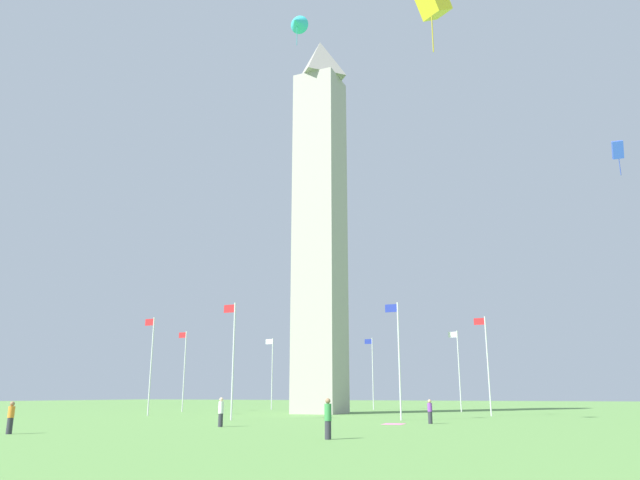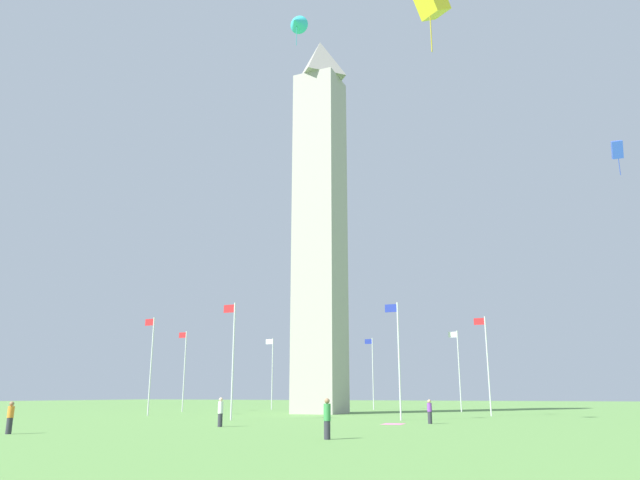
# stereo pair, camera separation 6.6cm
# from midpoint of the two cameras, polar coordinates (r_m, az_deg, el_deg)

# --- Properties ---
(ground_plane) EXTENTS (260.00, 260.00, 0.00)m
(ground_plane) POSITION_cam_midpoint_polar(r_m,az_deg,el_deg) (64.28, -0.03, -16.20)
(ground_plane) COLOR #609347
(obelisk_monument) EXTENTS (4.76, 4.76, 43.28)m
(obelisk_monument) POSITION_cam_midpoint_polar(r_m,az_deg,el_deg) (67.19, -0.03, 2.58)
(obelisk_monument) COLOR #A8A399
(obelisk_monument) RESTS_ON ground
(flagpole_n) EXTENTS (1.12, 0.14, 9.17)m
(flagpole_n) POSITION_cam_midpoint_polar(r_m,az_deg,el_deg) (72.98, -12.82, -11.72)
(flagpole_n) COLOR silver
(flagpole_n) RESTS_ON ground
(flagpole_ne) EXTENTS (1.12, 0.14, 9.17)m
(flagpole_ne) POSITION_cam_midpoint_polar(r_m,az_deg,el_deg) (60.27, -15.82, -11.04)
(flagpole_ne) COLOR silver
(flagpole_ne) RESTS_ON ground
(flagpole_e) EXTENTS (1.12, 0.14, 9.17)m
(flagpole_e) POSITION_cam_midpoint_polar(r_m,az_deg,el_deg) (49.08, -8.33, -10.77)
(flagpole_e) COLOR silver
(flagpole_e) RESTS_ON ground
(flagpole_se) EXTENTS (1.12, 0.14, 9.17)m
(flagpole_se) POSITION_cam_midpoint_polar(r_m,az_deg,el_deg) (48.72, 7.44, -10.78)
(flagpole_se) COLOR silver
(flagpole_se) RESTS_ON ground
(flagpole_s) EXTENTS (1.12, 0.14, 9.17)m
(flagpole_s) POSITION_cam_midpoint_polar(r_m,az_deg,el_deg) (59.55, 15.58, -11.02)
(flagpole_s) COLOR silver
(flagpole_s) RESTS_ON ground
(flagpole_sw) EXTENTS (1.12, 0.14, 9.17)m
(flagpole_sw) POSITION_cam_midpoint_polar(r_m,az_deg,el_deg) (72.39, 13.01, -11.69)
(flagpole_sw) COLOR silver
(flagpole_sw) RESTS_ON ground
(flagpole_w) EXTENTS (1.12, 0.14, 9.17)m
(flagpole_w) POSITION_cam_midpoint_polar(r_m,az_deg,el_deg) (80.40, 4.98, -12.24)
(flagpole_w) COLOR silver
(flagpole_w) RESTS_ON ground
(flagpole_nw) EXTENTS (1.12, 0.14, 9.17)m
(flagpole_nw) POSITION_cam_midpoint_polar(r_m,az_deg,el_deg) (80.62, -4.63, -12.25)
(flagpole_nw) COLOR silver
(flagpole_nw) RESTS_ON ground
(person_purple_shirt) EXTENTS (0.32, 0.32, 1.61)m
(person_purple_shirt) POSITION_cam_midpoint_polar(r_m,az_deg,el_deg) (43.35, 10.37, -15.77)
(person_purple_shirt) COLOR #2D2D38
(person_purple_shirt) RESTS_ON ground
(person_white_shirt) EXTENTS (0.32, 0.32, 1.76)m
(person_white_shirt) POSITION_cam_midpoint_polar(r_m,az_deg,el_deg) (39.26, -9.46, -15.85)
(person_white_shirt) COLOR #2D2D38
(person_white_shirt) RESTS_ON ground
(person_green_shirt) EXTENTS (0.32, 0.32, 1.79)m
(person_green_shirt) POSITION_cam_midpoint_polar(r_m,az_deg,el_deg) (28.15, 0.69, -16.64)
(person_green_shirt) COLOR #2D2D38
(person_green_shirt) RESTS_ON ground
(person_orange_shirt) EXTENTS (0.32, 0.32, 1.61)m
(person_orange_shirt) POSITION_cam_midpoint_polar(r_m,az_deg,el_deg) (35.60, -27.40, -14.78)
(person_orange_shirt) COLOR #2D2D38
(person_orange_shirt) RESTS_ON ground
(kite_cyan_delta) EXTENTS (1.49, 1.66, 2.64)m
(kite_cyan_delta) POSITION_cam_midpoint_polar(r_m,az_deg,el_deg) (45.26, -2.24, 19.98)
(kite_cyan_delta) COLOR #33C6D1
(kite_blue_box) EXTENTS (0.59, 0.93, 2.06)m
(kite_blue_box) POSITION_cam_midpoint_polar(r_m,az_deg,el_deg) (37.49, 26.41, 7.68)
(kite_blue_box) COLOR blue
(picnic_blanket_near_first_person) EXTENTS (1.56, 1.92, 0.01)m
(picnic_blanket_near_first_person) POSITION_cam_midpoint_polar(r_m,az_deg,el_deg) (42.64, 6.98, -16.98)
(picnic_blanket_near_first_person) COLOR pink
(picnic_blanket_near_first_person) RESTS_ON ground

